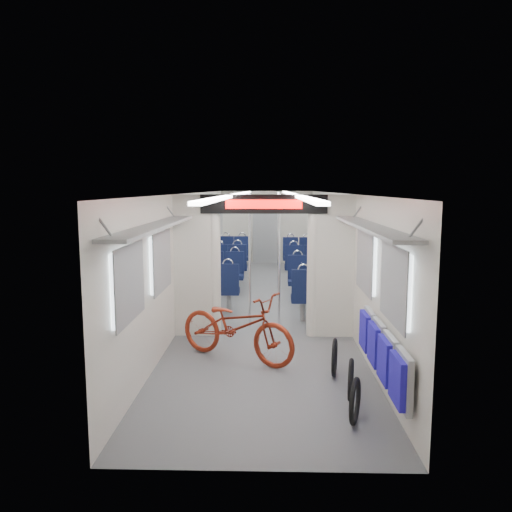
# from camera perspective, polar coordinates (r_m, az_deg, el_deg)

# --- Properties ---
(carriage) EXTENTS (12.00, 12.02, 2.31)m
(carriage) POSITION_cam_1_polar(r_m,az_deg,el_deg) (9.75, 1.01, 2.49)
(carriage) COLOR #515456
(carriage) RESTS_ON ground
(bicycle) EXTENTS (1.93, 1.51, 0.98)m
(bicycle) POSITION_cam_1_polar(r_m,az_deg,el_deg) (7.05, -2.24, -7.97)
(bicycle) COLOR maroon
(bicycle) RESTS_ON ground
(flip_bench) EXTENTS (0.12, 2.14, 0.55)m
(flip_bench) POSITION_cam_1_polar(r_m,az_deg,el_deg) (5.86, 14.16, -10.59)
(flip_bench) COLOR gray
(flip_bench) RESTS_ON carriage
(bike_hoop_a) EXTENTS (0.21, 0.48, 0.49)m
(bike_hoop_a) POSITION_cam_1_polar(r_m,az_deg,el_deg) (5.41, 11.24, -16.19)
(bike_hoop_a) COLOR black
(bike_hoop_a) RESTS_ON ground
(bike_hoop_b) EXTENTS (0.15, 0.49, 0.49)m
(bike_hoop_b) POSITION_cam_1_polar(r_m,az_deg,el_deg) (5.94, 10.78, -13.95)
(bike_hoop_b) COLOR black
(bike_hoop_b) RESTS_ON ground
(bike_hoop_c) EXTENTS (0.15, 0.50, 0.50)m
(bike_hoop_c) POSITION_cam_1_polar(r_m,az_deg,el_deg) (6.60, 8.95, -11.61)
(bike_hoop_c) COLOR black
(bike_hoop_c) RESTS_ON ground
(seat_bay_near_left) EXTENTS (0.89, 1.96, 1.07)m
(seat_bay_near_left) POSITION_cam_1_polar(r_m,az_deg,el_deg) (10.56, -4.05, -2.45)
(seat_bay_near_left) COLOR black
(seat_bay_near_left) RESTS_ON ground
(seat_bay_near_right) EXTENTS (0.89, 1.98, 1.07)m
(seat_bay_near_right) POSITION_cam_1_polar(r_m,az_deg,el_deg) (9.91, 6.42, -3.13)
(seat_bay_near_right) COLOR black
(seat_bay_near_right) RESTS_ON ground
(seat_bay_far_left) EXTENTS (0.93, 2.17, 1.13)m
(seat_bay_far_left) POSITION_cam_1_polar(r_m,az_deg,el_deg) (13.44, -2.84, -0.10)
(seat_bay_far_left) COLOR black
(seat_bay_far_left) RESTS_ON ground
(seat_bay_far_right) EXTENTS (0.91, 2.07, 1.10)m
(seat_bay_far_right) POSITION_cam_1_polar(r_m,az_deg,el_deg) (13.51, 5.12, -0.14)
(seat_bay_far_right) COLOR black
(seat_bay_far_right) RESTS_ON ground
(stanchion_near_left) EXTENTS (0.04, 0.04, 2.30)m
(stanchion_near_left) POSITION_cam_1_polar(r_m,az_deg,el_deg) (8.55, -0.72, -0.63)
(stanchion_near_left) COLOR silver
(stanchion_near_left) RESTS_ON ground
(stanchion_near_right) EXTENTS (0.04, 0.04, 2.30)m
(stanchion_near_right) POSITION_cam_1_polar(r_m,az_deg,el_deg) (8.65, 2.67, -0.54)
(stanchion_near_right) COLOR silver
(stanchion_near_right) RESTS_ON ground
(stanchion_far_left) EXTENTS (0.04, 0.04, 2.30)m
(stanchion_far_left) POSITION_cam_1_polar(r_m,az_deg,el_deg) (11.83, -0.78, 1.72)
(stanchion_far_left) COLOR silver
(stanchion_far_left) RESTS_ON ground
(stanchion_far_right) EXTENTS (0.04, 0.04, 2.30)m
(stanchion_far_right) POSITION_cam_1_polar(r_m,az_deg,el_deg) (11.94, 2.53, 1.77)
(stanchion_far_right) COLOR silver
(stanchion_far_right) RESTS_ON ground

